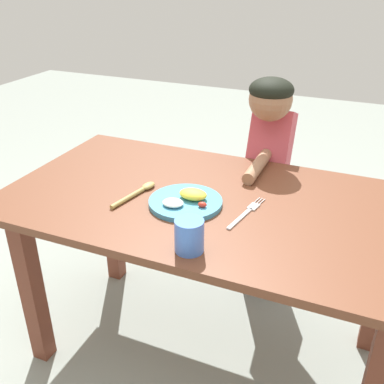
% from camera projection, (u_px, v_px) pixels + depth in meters
% --- Properties ---
extents(ground_plane, '(8.00, 8.00, 0.00)m').
position_uv_depth(ground_plane, '(207.00, 349.00, 1.81)').
color(ground_plane, gray).
extents(dining_table, '(1.40, 0.77, 0.69)m').
position_uv_depth(dining_table, '(210.00, 226.00, 1.54)').
color(dining_table, brown).
rests_on(dining_table, ground_plane).
extents(plate, '(0.24, 0.24, 0.05)m').
position_uv_depth(plate, '(186.00, 201.00, 1.45)').
color(plate, teal).
rests_on(plate, dining_table).
extents(fork, '(0.06, 0.23, 0.01)m').
position_uv_depth(fork, '(247.00, 212.00, 1.40)').
color(fork, silver).
rests_on(fork, dining_table).
extents(spoon, '(0.07, 0.21, 0.02)m').
position_uv_depth(spoon, '(138.00, 192.00, 1.52)').
color(spoon, tan).
rests_on(spoon, dining_table).
extents(drinking_cup, '(0.08, 0.08, 0.09)m').
position_uv_depth(drinking_cup, '(189.00, 236.00, 1.20)').
color(drinking_cup, '#4878DD').
rests_on(drinking_cup, dining_table).
extents(person, '(0.17, 0.43, 1.02)m').
position_uv_depth(person, '(267.00, 179.00, 1.89)').
color(person, '#424A66').
rests_on(person, ground_plane).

